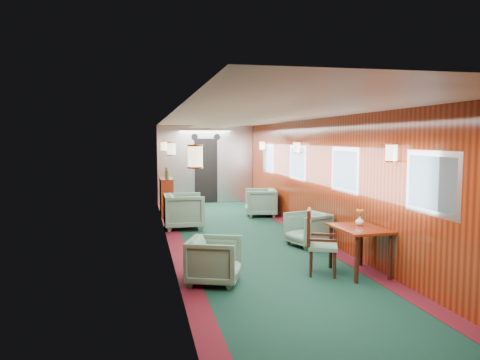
{
  "coord_description": "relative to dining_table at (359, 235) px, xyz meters",
  "views": [
    {
      "loc": [
        -1.98,
        -8.56,
        1.99
      ],
      "look_at": [
        0.0,
        0.75,
        1.15
      ],
      "focal_mm": 35.0,
      "sensor_mm": 36.0,
      "label": 1
    }
  ],
  "objects": [
    {
      "name": "room",
      "position": [
        -1.15,
        2.31,
        1.05
      ],
      "size": [
        12.0,
        12.1,
        2.4
      ],
      "color": "#0D2F22",
      "rests_on": "ground"
    },
    {
      "name": "bulkhead",
      "position": [
        -1.15,
        8.22,
        0.6
      ],
      "size": [
        2.98,
        0.17,
        2.39
      ],
      "color": "silver",
      "rests_on": "ground"
    },
    {
      "name": "windows_right",
      "position": [
        0.34,
        2.56,
        0.87
      ],
      "size": [
        0.02,
        8.6,
        0.8
      ],
      "color": "#B5B7BC",
      "rests_on": "ground"
    },
    {
      "name": "wall_sconces",
      "position": [
        -1.15,
        2.88,
        1.21
      ],
      "size": [
        2.97,
        7.97,
        0.25
      ],
      "color": "#F5E4BF",
      "rests_on": "ground"
    },
    {
      "name": "dining_table",
      "position": [
        0.0,
        0.0,
        0.0
      ],
      "size": [
        0.7,
        0.96,
        0.7
      ],
      "rotation": [
        0.0,
        0.0,
        0.06
      ],
      "color": "maroon",
      "rests_on": "ground"
    },
    {
      "name": "side_chair",
      "position": [
        -0.62,
        0.11,
        -0.06
      ],
      "size": [
        0.55,
        0.57,
        0.97
      ],
      "rotation": [
        0.0,
        0.0,
        -0.39
      ],
      "color": "#204C3E",
      "rests_on": "ground"
    },
    {
      "name": "credenza",
      "position": [
        -2.48,
        6.12,
        -0.09
      ],
      "size": [
        0.34,
        1.07,
        1.24
      ],
      "color": "maroon",
      "rests_on": "ground"
    },
    {
      "name": "flower_vase",
      "position": [
        0.08,
        0.15,
        0.18
      ],
      "size": [
        0.16,
        0.16,
        0.13
      ],
      "primitive_type": "imported",
      "rotation": [
        0.0,
        0.0,
        -0.24
      ],
      "color": "silver",
      "rests_on": "dining_table"
    },
    {
      "name": "armchair_left_near",
      "position": [
        -2.16,
        -0.01,
        -0.26
      ],
      "size": [
        0.9,
        0.88,
        0.64
      ],
      "primitive_type": "imported",
      "rotation": [
        0.0,
        0.0,
        1.22
      ],
      "color": "#204C3E",
      "rests_on": "ground"
    },
    {
      "name": "armchair_left_far",
      "position": [
        -2.21,
        4.04,
        -0.19
      ],
      "size": [
        0.87,
        0.84,
        0.79
      ],
      "primitive_type": "imported",
      "rotation": [
        0.0,
        0.0,
        1.57
      ],
      "color": "#204C3E",
      "rests_on": "ground"
    },
    {
      "name": "armchair_right_near",
      "position": [
        -0.1,
        1.88,
        -0.27
      ],
      "size": [
        0.86,
        0.85,
        0.63
      ],
      "primitive_type": "imported",
      "rotation": [
        0.0,
        0.0,
        -1.25
      ],
      "color": "#204C3E",
      "rests_on": "ground"
    },
    {
      "name": "armchair_right_far",
      "position": [
        -0.12,
        5.33,
        -0.23
      ],
      "size": [
        0.89,
        0.87,
        0.71
      ],
      "primitive_type": "imported",
      "rotation": [
        0.0,
        0.0,
        -1.73
      ],
      "color": "#204C3E",
      "rests_on": "ground"
    }
  ]
}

